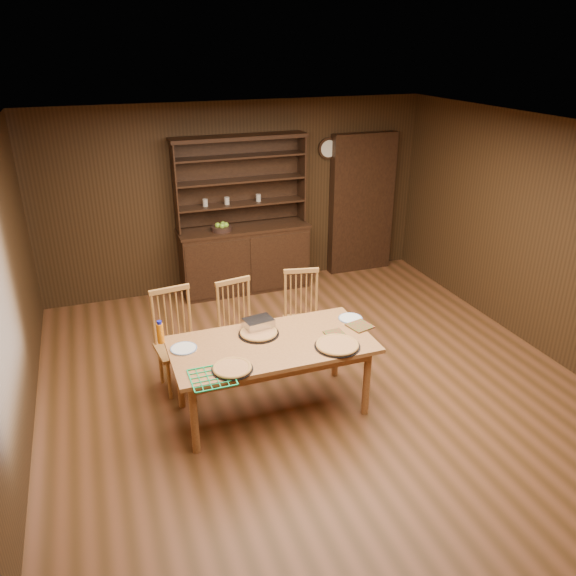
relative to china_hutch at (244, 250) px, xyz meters
name	(u,v)px	position (x,y,z in m)	size (l,w,h in m)	color
floor	(318,390)	(0.00, -2.75, -0.60)	(6.00, 6.00, 0.00)	brown
room_shell	(322,247)	(0.00, -2.75, 0.98)	(6.00, 6.00, 6.00)	beige
china_hutch	(244,250)	(0.00, 0.00, 0.00)	(1.84, 0.52, 2.17)	black
doorway	(361,204)	(1.90, 0.15, 0.45)	(1.00, 0.18, 2.10)	black
wall_clock	(328,148)	(1.35, 0.20, 1.30)	(0.30, 0.05, 0.30)	black
dining_table	(272,350)	(-0.55, -2.91, 0.07)	(1.88, 0.94, 0.75)	#B0783D
chair_left	(176,336)	(-1.32, -2.13, -0.03)	(0.48, 0.47, 1.07)	#B87A3F
chair_center	(238,323)	(-0.64, -2.03, -0.06)	(0.48, 0.46, 1.02)	#B87A3F
chair_right	(302,311)	(0.12, -1.99, -0.06)	(0.49, 0.47, 1.01)	#B87A3F
pizza_left	(232,368)	(-1.01, -3.24, 0.17)	(0.36, 0.36, 0.04)	black
pizza_right	(337,345)	(0.00, -3.19, 0.17)	(0.42, 0.42, 0.04)	black
pizza_center	(259,333)	(-0.61, -2.71, 0.17)	(0.39, 0.39, 0.04)	black
cooling_rack	(212,377)	(-1.20, -3.30, 0.16)	(0.35, 0.35, 0.02)	#0DB45A
plate_left	(184,348)	(-1.34, -2.75, 0.16)	(0.25, 0.25, 0.02)	silver
plate_right	(350,318)	(0.35, -2.72, 0.16)	(0.24, 0.24, 0.02)	silver
foil_dish	(258,324)	(-0.59, -2.61, 0.21)	(0.27, 0.20, 0.11)	silver
juice_bottle	(160,333)	(-1.51, -2.55, 0.26)	(0.06, 0.06, 0.22)	orange
pot_holder_a	(360,326)	(0.37, -2.90, 0.16)	(0.21, 0.21, 0.02)	#A3121F
pot_holder_b	(335,334)	(0.07, -2.97, 0.16)	(0.18, 0.18, 0.01)	#A3121F
fruit_bowl	(222,228)	(-0.32, -0.07, 0.39)	(0.28, 0.28, 0.12)	black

